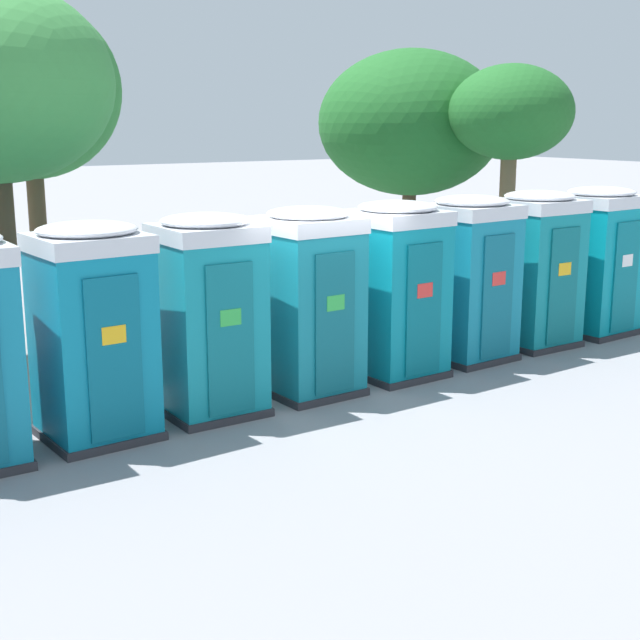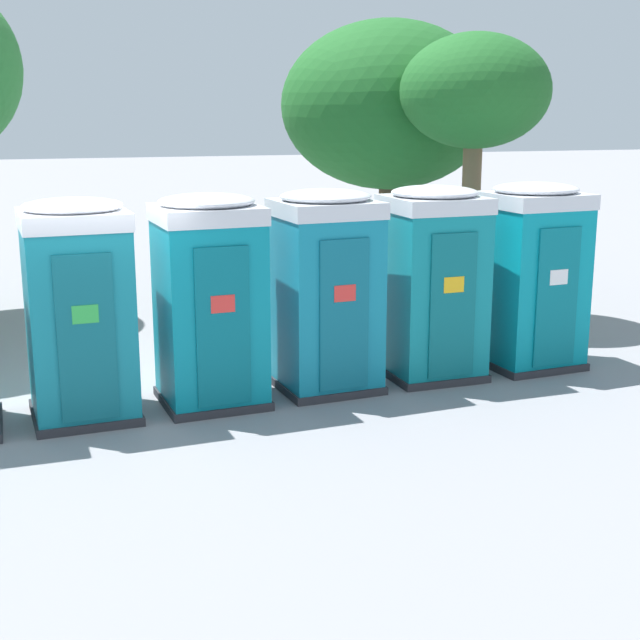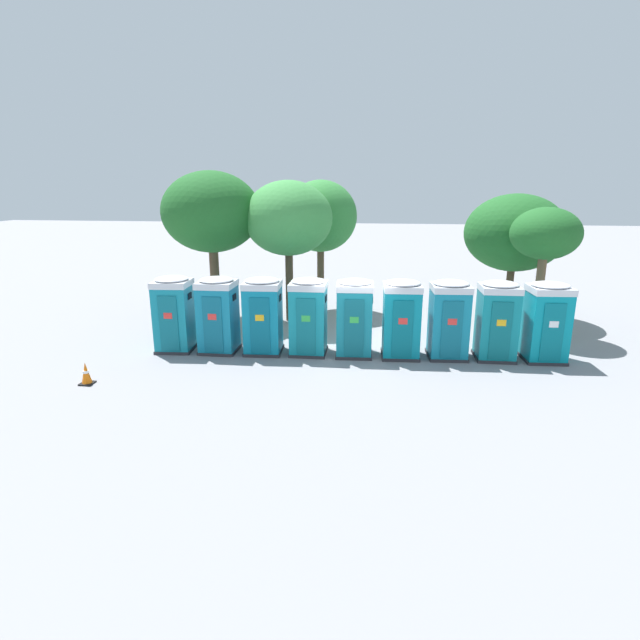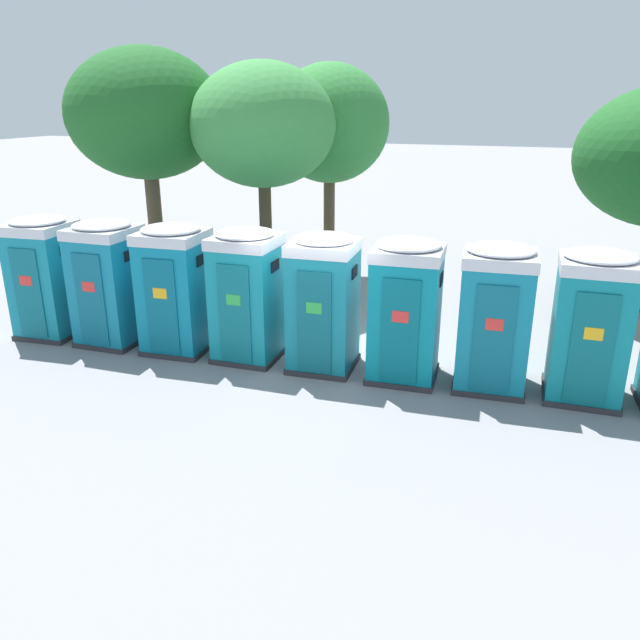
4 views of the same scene
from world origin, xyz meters
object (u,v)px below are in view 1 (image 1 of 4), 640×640
street_tree_1 (511,115)px  portapotty_5 (397,289)px  portapotty_2 (93,331)px  portapotty_4 (309,301)px  portapotty_7 (536,268)px  street_tree_4 (29,91)px  portapotty_6 (470,278)px  portapotty_3 (208,314)px  portapotty_8 (597,260)px  street_tree_0 (411,123)px

street_tree_1 → portapotty_5: bearing=-149.2°
portapotty_2 → portapotty_4: (3.01, 0.14, 0.00)m
portapotty_7 → street_tree_4: street_tree_4 is taller
portapotty_2 → street_tree_1: 10.34m
portapotty_5 → portapotty_7: 3.02m
street_tree_1 → street_tree_4: (-8.42, 2.96, 0.40)m
portapotty_6 → portapotty_3: bearing=-177.2°
portapotty_7 → street_tree_4: 9.07m
portapotty_2 → portapotty_8: bearing=2.7°
portapotty_5 → street_tree_4: size_ratio=0.45×
portapotty_6 → street_tree_1: size_ratio=0.54×
portapotty_8 → street_tree_4: bearing=144.3°
portapotty_6 → street_tree_4: (-4.92, 5.81, 2.84)m
portapotty_3 → portapotty_8: (7.54, 0.33, -0.00)m
portapotty_6 → street_tree_0: bearing=60.5°
street_tree_0 → portapotty_3: bearing=-143.4°
portapotty_3 → portapotty_8: same height
portapotty_3 → portapotty_8: size_ratio=1.00×
street_tree_0 → street_tree_4: (-7.99, 0.40, 0.56)m
portapotty_3 → portapotty_6: size_ratio=1.00×
portapotty_8 → street_tree_0: (0.05, 5.31, 2.28)m
portapotty_7 → portapotty_2: bearing=-177.0°
portapotty_2 → street_tree_1: bearing=18.4°
portapotty_2 → street_tree_1: (9.53, 3.17, 2.44)m
portapotty_5 → portapotty_8: same height
street_tree_0 → portapotty_8: bearing=-90.6°
portapotty_2 → portapotty_6: same height
portapotty_4 → street_tree_0: (6.08, 5.60, 2.28)m
portapotty_2 → portapotty_6: size_ratio=1.00×
portapotty_6 → portapotty_7: 1.51m
portapotty_2 → portapotty_5: size_ratio=1.00×
portapotty_4 → street_tree_4: bearing=107.6°
portapotty_6 → portapotty_7: size_ratio=1.00×
portapotty_5 → portapotty_7: size_ratio=1.00×
portapotty_5 → street_tree_0: (4.57, 5.55, 2.28)m
portapotty_7 → street_tree_0: street_tree_0 is taller
portapotty_2 → portapotty_4: 3.02m
street_tree_1 → portapotty_6: bearing=-140.9°
portapotty_7 → street_tree_0: 6.01m
portapotty_4 → portapotty_3: bearing=-178.4°
portapotty_3 → portapotty_6: bearing=2.8°
street_tree_1 → portapotty_8: bearing=-100.1°
portapotty_5 → street_tree_0: size_ratio=0.50×
portapotty_8 → street_tree_0: 5.78m
portapotty_4 → street_tree_0: bearing=42.6°
portapotty_2 → portapotty_3: bearing=3.7°
portapotty_3 → portapotty_4: 1.51m
portapotty_2 → portapotty_4: bearing=2.6°
portapotty_7 → street_tree_1: size_ratio=0.54×
portapotty_5 → portapotty_7: (3.01, 0.21, -0.00)m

